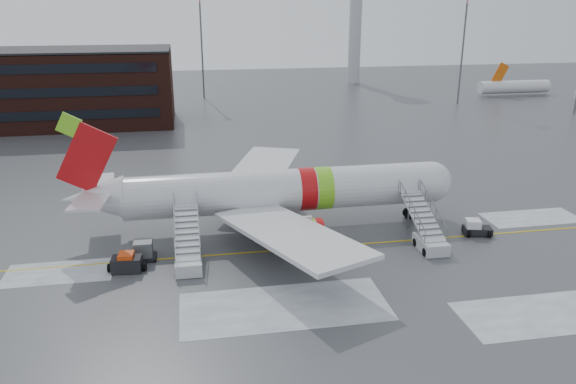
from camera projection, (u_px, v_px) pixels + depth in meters
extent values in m
plane|color=#494C4F|center=(333.00, 241.00, 48.17)|extent=(260.00, 260.00, 0.00)
cylinder|color=silver|center=(284.00, 190.00, 50.23)|extent=(28.00, 3.80, 3.80)
sphere|color=silver|center=(431.00, 182.00, 52.59)|extent=(3.80, 3.80, 3.80)
cube|color=black|center=(442.00, 176.00, 52.61)|extent=(1.09, 1.60, 0.97)
cone|color=silver|center=(93.00, 198.00, 47.39)|extent=(5.20, 3.72, 3.72)
cube|color=#B90E11|center=(87.00, 158.00, 46.22)|extent=(5.27, 0.30, 6.09)
cube|color=#7BD522|center=(69.00, 125.00, 45.14)|extent=(2.16, 0.26, 2.16)
cube|color=silver|center=(99.00, 182.00, 49.63)|extent=(3.07, 4.85, 0.18)
cube|color=silver|center=(90.00, 201.00, 44.79)|extent=(3.07, 4.85, 0.18)
cube|color=silver|center=(261.00, 171.00, 58.17)|extent=(10.72, 15.97, 1.13)
cube|color=silver|center=(290.00, 234.00, 42.34)|extent=(10.72, 15.97, 1.13)
cylinder|color=silver|center=(280.00, 192.00, 55.79)|extent=(3.40, 2.10, 2.10)
cylinder|color=silver|center=(301.00, 232.00, 46.10)|extent=(3.40, 2.10, 2.10)
cylinder|color=#595B60|center=(409.00, 209.00, 53.09)|extent=(0.20, 0.20, 1.80)
cylinder|color=black|center=(408.00, 213.00, 53.24)|extent=(0.90, 0.56, 0.90)
cylinder|color=black|center=(275.00, 213.00, 53.37)|extent=(0.90, 0.56, 0.90)
cylinder|color=black|center=(283.00, 232.00, 48.89)|extent=(0.90, 0.56, 0.90)
cube|color=#B8BAC0|center=(431.00, 244.00, 46.24)|extent=(2.00, 3.20, 1.00)
cube|color=#B8BAC0|center=(422.00, 216.00, 47.66)|extent=(1.90, 5.87, 2.52)
cube|color=#B8BAC0|center=(408.00, 191.00, 50.35)|extent=(1.90, 1.40, 0.15)
cylinder|color=#595B60|center=(409.00, 210.00, 50.53)|extent=(0.16, 0.16, 3.40)
cylinder|color=black|center=(425.00, 252.00, 45.22)|extent=(0.25, 0.70, 0.70)
cylinder|color=black|center=(436.00, 241.00, 47.39)|extent=(0.25, 0.70, 0.70)
cube|color=silver|center=(188.00, 263.00, 42.91)|extent=(2.00, 3.20, 1.00)
cube|color=silver|center=(187.00, 232.00, 44.33)|extent=(1.90, 5.87, 2.52)
cube|color=silver|center=(186.00, 204.00, 47.03)|extent=(1.90, 1.40, 0.15)
cylinder|color=#595B60|center=(187.00, 225.00, 47.20)|extent=(0.16, 0.16, 3.40)
cylinder|color=black|center=(177.00, 272.00, 41.89)|extent=(0.25, 0.70, 0.70)
cylinder|color=black|center=(200.00, 259.00, 44.06)|extent=(0.25, 0.70, 0.70)
cube|color=black|center=(477.00, 230.00, 49.44)|extent=(2.68, 1.85, 0.61)
cube|color=white|center=(473.00, 224.00, 49.27)|extent=(1.47, 1.47, 0.78)
cube|color=black|center=(473.00, 221.00, 49.18)|extent=(1.28, 1.35, 0.13)
cylinder|color=black|center=(469.00, 234.00, 48.95)|extent=(0.40, 0.65, 0.61)
cylinder|color=black|center=(489.00, 234.00, 48.85)|extent=(0.40, 0.65, 0.61)
cylinder|color=black|center=(465.00, 228.00, 50.10)|extent=(0.40, 0.65, 0.61)
cylinder|color=black|center=(485.00, 229.00, 50.00)|extent=(0.40, 0.65, 0.61)
cube|color=black|center=(144.00, 257.00, 44.67)|extent=(1.97, 1.45, 0.31)
cube|color=#595D60|center=(143.00, 249.00, 44.44)|extent=(1.44, 1.35, 1.33)
cylinder|color=black|center=(132.00, 262.00, 43.97)|extent=(0.16, 0.27, 0.27)
cylinder|color=black|center=(156.00, 254.00, 45.42)|extent=(0.16, 0.27, 0.27)
cube|color=black|center=(127.00, 264.00, 42.64)|extent=(2.32, 1.52, 1.11)
cube|color=red|center=(126.00, 256.00, 42.43)|extent=(1.21, 1.31, 0.44)
cylinder|color=black|center=(115.00, 268.00, 42.58)|extent=(1.16, 0.76, 0.66)
cylinder|color=black|center=(139.00, 266.00, 42.88)|extent=(1.16, 0.76, 0.66)
cylinder|color=#B2B5BA|center=(355.00, 25.00, 137.22)|extent=(3.00, 3.00, 28.00)
cylinder|color=#595B60|center=(462.00, 55.00, 109.92)|extent=(0.36, 0.36, 19.20)
cylinder|color=#595B60|center=(202.00, 52.00, 116.39)|extent=(0.36, 0.36, 19.20)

